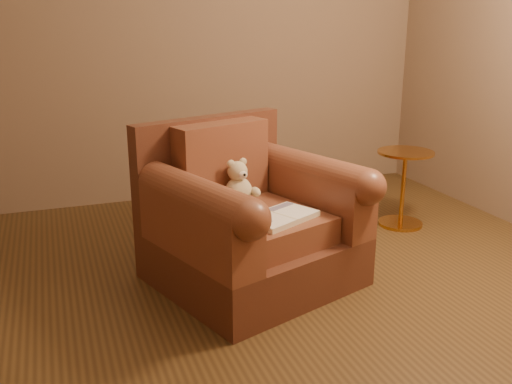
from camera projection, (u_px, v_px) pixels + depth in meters
name	position (u px, v px, depth m)	size (l,w,h in m)	color
floor	(287.00, 298.00, 3.07)	(4.00, 4.00, 0.00)	#4F371B
armchair	(248.00, 222.00, 3.20)	(1.24, 1.21, 0.89)	#562C1C
teddy_bear	(240.00, 187.00, 3.22)	(0.19, 0.22, 0.27)	#CDB890
guidebook	(280.00, 217.00, 3.00)	(0.45, 0.38, 0.03)	beige
side_table	(403.00, 186.00, 4.06)	(0.39, 0.39, 0.55)	#C78736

